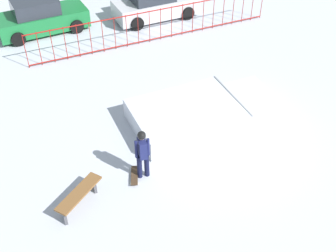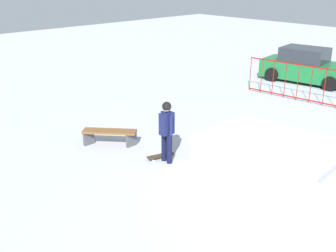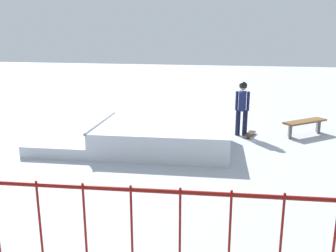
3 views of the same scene
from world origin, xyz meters
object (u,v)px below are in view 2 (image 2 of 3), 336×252
at_px(skateboard, 161,156).
at_px(skater, 167,128).
at_px(skate_ramp, 289,159).
at_px(parked_car_green, 306,67).
at_px(park_bench, 110,134).

bearing_deg(skateboard, skater, 100.32).
height_order(skate_ramp, skateboard, skate_ramp).
height_order(skate_ramp, parked_car_green, parked_car_green).
xyz_separation_m(skate_ramp, park_bench, (-4.56, -2.43, 0.04)).
xyz_separation_m(skate_ramp, parked_car_green, (-4.32, 8.67, 0.41)).
distance_m(skate_ramp, parked_car_green, 9.70).
bearing_deg(skateboard, park_bench, -57.32).
bearing_deg(skater, park_bench, -74.35).
bearing_deg(park_bench, skate_ramp, 28.02).
distance_m(skater, skateboard, 0.97).
relative_size(skater, skateboard, 2.09).
xyz_separation_m(park_bench, parked_car_green, (0.23, 11.10, 0.37)).
height_order(skate_ramp, park_bench, skate_ramp).
distance_m(skate_ramp, skater, 3.30).
bearing_deg(skateboard, skate_ramp, 140.42).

